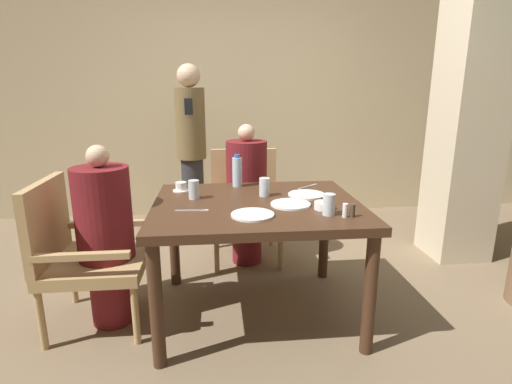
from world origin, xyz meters
The scene contains 22 objects.
ground_plane centered at (0.00, 0.00, 0.00)m, with size 16.00×16.00×0.00m, color #7A664C.
wall_back centered at (0.00, 2.17, 1.40)m, with size 8.00×0.06×2.80m.
pillar_stone centered at (1.77, 0.77, 1.35)m, with size 0.45×0.45×2.70m.
dining_table centered at (0.00, 0.00, 0.64)m, with size 1.22×1.02×0.73m.
chair_left_side centered at (-1.04, 0.00, 0.47)m, with size 0.56×0.56×0.89m.
diner_in_left_chair centered at (-0.89, 0.00, 0.56)m, with size 0.32×0.32×1.09m.
chair_far_side centered at (0.00, 0.94, 0.47)m, with size 0.56×0.56×0.89m.
diner_in_far_chair centered at (0.00, 0.79, 0.58)m, with size 0.32×0.32×1.12m.
standing_host centered at (-0.46, 1.47, 0.86)m, with size 0.27×0.31×1.60m.
plate_main_left centered at (-0.05, -0.25, 0.74)m, with size 0.23×0.23×0.01m.
plate_main_right centered at (0.33, 0.12, 0.74)m, with size 0.23×0.23×0.01m.
plate_dessert_center centered at (0.19, -0.08, 0.74)m, with size 0.23×0.23×0.01m.
teacup_with_saucer centered at (-0.47, 0.31, 0.76)m, with size 0.11×0.11×0.06m.
bowl_small centered at (0.36, -0.18, 0.75)m, with size 0.10×0.10×0.04m.
water_bottle centered at (-0.09, 0.41, 0.84)m, with size 0.07×0.07×0.22m.
glass_tall_near centered at (0.06, 0.14, 0.79)m, with size 0.07×0.07×0.12m.
glass_tall_mid centered at (-0.37, 0.12, 0.79)m, with size 0.07×0.07×0.12m.
glass_tall_far centered at (0.36, -0.28, 0.79)m, with size 0.07×0.07×0.12m.
salt_shaker centered at (0.43, -0.33, 0.77)m, with size 0.03×0.03×0.07m.
pepper_shaker centered at (0.47, -0.33, 0.77)m, with size 0.03×0.03×0.07m.
fork_beside_plate centered at (-0.36, -0.13, 0.74)m, with size 0.19×0.03×0.00m.
knife_beside_plate centered at (0.40, 0.35, 0.74)m, with size 0.16×0.13×0.00m.
Camera 1 is at (-0.23, -2.26, 1.39)m, focal length 28.00 mm.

